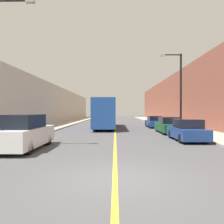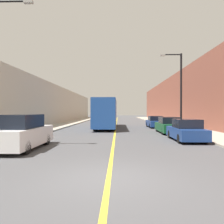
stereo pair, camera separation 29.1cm
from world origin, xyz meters
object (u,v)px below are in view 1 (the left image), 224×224
at_px(bus, 106,113).
at_px(parked_suv_left, 23,133).
at_px(street_lamp_left, 0,64).
at_px(car_right_near, 187,131).
at_px(street_lamp_right, 179,87).
at_px(car_right_far, 154,122).
at_px(car_right_mid, 169,126).

xyz_separation_m(bus, parked_suv_left, (-3.91, -15.23, -0.97)).
bearing_deg(parked_suv_left, street_lamp_left, 172.77).
distance_m(bus, car_right_near, 13.24).
bearing_deg(bus, street_lamp_right, -34.59).
relative_size(parked_suv_left, car_right_far, 1.05).
bearing_deg(parked_suv_left, car_right_near, 19.62).
relative_size(parked_suv_left, street_lamp_right, 0.64).
bearing_deg(parked_suv_left, bus, 75.60).
bearing_deg(car_right_near, parked_suv_left, -160.38).
bearing_deg(car_right_far, car_right_mid, -89.46).
xyz_separation_m(car_right_near, street_lamp_left, (-11.55, -3.47, 4.06)).
bearing_deg(bus, car_right_mid, -44.58).
height_order(car_right_far, street_lamp_right, street_lamp_right).
relative_size(car_right_near, car_right_far, 0.91).
bearing_deg(bus, street_lamp_left, -109.24).
bearing_deg(street_lamp_right, car_right_far, 102.29).
relative_size(car_right_near, car_right_mid, 0.91).
height_order(parked_suv_left, street_lamp_left, street_lamp_left).
bearing_deg(street_lamp_left, parked_suv_left, -7.23).
bearing_deg(parked_suv_left, street_lamp_right, 40.99).
xyz_separation_m(bus, street_lamp_right, (7.59, -5.23, 2.62)).
height_order(car_right_mid, car_right_far, car_right_mid).
height_order(bus, parked_suv_left, bus).
bearing_deg(parked_suv_left, car_right_far, 58.03).
relative_size(bus, car_right_near, 2.80).
distance_m(car_right_near, car_right_far, 12.61).
xyz_separation_m(bus, car_right_far, (6.23, 1.02, -1.18)).
distance_m(car_right_far, street_lamp_left, 20.17).
height_order(bus, street_lamp_left, street_lamp_left).
bearing_deg(car_right_far, parked_suv_left, -121.97).
relative_size(car_right_mid, street_lamp_left, 0.58).
bearing_deg(street_lamp_left, car_right_mid, 37.46).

